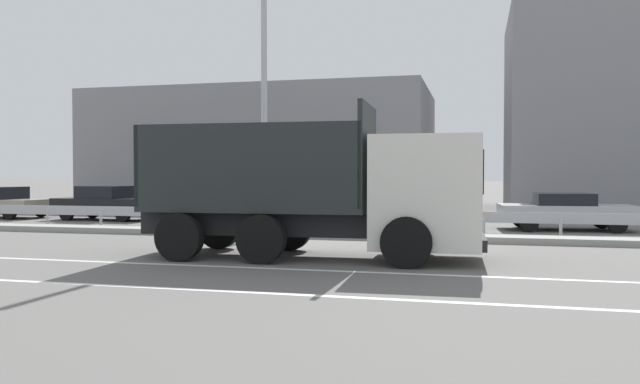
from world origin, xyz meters
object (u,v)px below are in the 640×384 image
(median_road_sign, at_px, (235,194))
(street_lamp_1, at_px, (262,48))
(parked_car_4, at_px, (395,208))
(dump_truck, at_px, (356,198))
(parked_car_3, at_px, (250,203))
(parked_car_2, at_px, (106,203))
(parked_car_1, at_px, (1,202))
(parked_car_5, at_px, (566,211))

(median_road_sign, bearing_deg, street_lamp_1, -14.68)
(median_road_sign, relative_size, parked_car_4, 0.62)
(dump_truck, distance_m, parked_car_3, 10.79)
(parked_car_2, bearing_deg, parked_car_4, 91.21)
(median_road_sign, bearing_deg, parked_car_1, 159.22)
(street_lamp_1, xyz_separation_m, parked_car_4, (3.40, 4.69, -4.98))
(parked_car_3, bearing_deg, dump_truck, 33.87)
(street_lamp_1, distance_m, parked_car_1, 15.53)
(dump_truck, bearing_deg, parked_car_4, 179.68)
(median_road_sign, distance_m, parked_car_4, 6.25)
(parked_car_1, bearing_deg, parked_car_3, 93.85)
(dump_truck, relative_size, median_road_sign, 3.20)
(median_road_sign, bearing_deg, parked_car_3, 105.08)
(parked_car_5, bearing_deg, parked_car_4, -94.93)
(median_road_sign, height_order, parked_car_3, median_road_sign)
(dump_truck, height_order, parked_car_1, dump_truck)
(median_road_sign, height_order, parked_car_4, median_road_sign)
(dump_truck, xyz_separation_m, median_road_sign, (-4.62, 4.34, -0.07))
(dump_truck, distance_m, parked_car_1, 19.75)
(parked_car_4, bearing_deg, dump_truck, 0.41)
(dump_truck, relative_size, parked_car_3, 1.61)
(street_lamp_1, xyz_separation_m, parked_car_1, (-13.80, 5.12, -4.96))
(parked_car_2, bearing_deg, median_road_sign, 60.73)
(median_road_sign, relative_size, parked_car_1, 0.55)
(parked_car_2, relative_size, parked_car_5, 0.97)
(parked_car_4, bearing_deg, parked_car_3, -93.87)
(parked_car_5, bearing_deg, street_lamp_1, -67.62)
(median_road_sign, distance_m, parked_car_2, 9.01)
(street_lamp_1, height_order, parked_car_4, street_lamp_1)
(dump_truck, xyz_separation_m, parked_car_1, (-17.45, 9.21, -0.67))
(parked_car_2, bearing_deg, dump_truck, 56.19)
(parked_car_4, xyz_separation_m, parked_car_5, (5.77, -0.05, -0.00))
(dump_truck, xyz_separation_m, parked_car_3, (-5.89, 9.03, -0.56))
(parked_car_2, distance_m, parked_car_3, 6.35)
(median_road_sign, bearing_deg, parked_car_2, 147.80)
(parked_car_5, bearing_deg, parked_car_3, -95.99)
(street_lamp_1, relative_size, parked_car_2, 2.34)
(parked_car_3, xyz_separation_m, parked_car_5, (11.40, -0.30, -0.13))
(parked_car_1, xyz_separation_m, parked_car_3, (11.57, -0.18, 0.10))
(street_lamp_1, height_order, parked_car_2, street_lamp_1)
(dump_truck, distance_m, parked_car_5, 10.34)
(parked_car_1, height_order, parked_car_5, parked_car_1)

